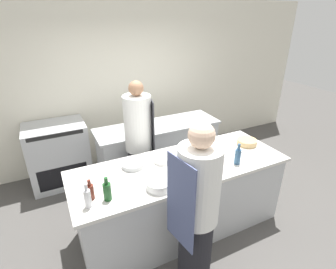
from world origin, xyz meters
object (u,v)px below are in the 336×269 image
(cup, at_px, (186,148))
(bowl_wooden_salad, at_px, (247,142))
(bottle_wine, at_px, (107,191))
(bowl_prep_small, at_px, (133,165))
(bottle_sauce, at_px, (238,156))
(oven_range, at_px, (59,154))
(bottle_vinegar, at_px, (90,191))
(bowl_ceramic_blue, at_px, (159,185))
(chef_at_prep_near, at_px, (197,213))
(bowl_mixing_large, at_px, (162,160))
(bottle_olive_oil, at_px, (212,155))
(chef_at_stove, at_px, (139,144))
(bottle_cooking_oil, at_px, (88,198))

(cup, bearing_deg, bowl_wooden_salad, -14.14)
(bottle_wine, relative_size, bowl_prep_small, 0.96)
(bottle_sauce, bearing_deg, bottle_wine, 178.89)
(bowl_wooden_salad, bearing_deg, bottle_sauce, -143.27)
(oven_range, distance_m, bottle_vinegar, 1.98)
(bowl_wooden_salad, bearing_deg, bowl_ceramic_blue, -166.27)
(chef_at_prep_near, xyz_separation_m, bowl_prep_small, (-0.28, 0.96, 0.06))
(bottle_sauce, distance_m, cup, 0.67)
(bowl_mixing_large, distance_m, bowl_prep_small, 0.35)
(oven_range, xyz_separation_m, bottle_olive_oil, (1.59, -1.89, 0.54))
(oven_range, relative_size, bowl_prep_small, 3.97)
(chef_at_stove, height_order, bowl_wooden_salad, chef_at_stove)
(chef_at_prep_near, height_order, bowl_wooden_salad, chef_at_prep_near)
(chef_at_prep_near, height_order, bottle_olive_oil, chef_at_prep_near)
(bottle_wine, height_order, bowl_mixing_large, bottle_wine)
(bottle_vinegar, height_order, bottle_wine, bottle_wine)
(bottle_sauce, relative_size, bowl_mixing_large, 1.55)
(oven_range, distance_m, bowl_prep_small, 1.76)
(oven_range, height_order, bottle_vinegar, bottle_vinegar)
(bowl_ceramic_blue, distance_m, cup, 0.87)
(bottle_sauce, distance_m, bowl_prep_small, 1.24)
(bottle_cooking_oil, relative_size, bowl_ceramic_blue, 0.97)
(bottle_wine, distance_m, bottle_cooking_oil, 0.19)
(bowl_ceramic_blue, bearing_deg, bottle_wine, 173.64)
(oven_range, height_order, chef_at_prep_near, chef_at_prep_near)
(bottle_vinegar, bearing_deg, chef_at_stove, 48.34)
(bottle_wine, bearing_deg, bowl_mixing_large, 27.51)
(bottle_sauce, distance_m, bowl_mixing_large, 0.90)
(bowl_ceramic_blue, bearing_deg, bowl_wooden_salad, 13.73)
(bowl_mixing_large, xyz_separation_m, bowl_prep_small, (-0.34, 0.06, -0.00))
(bottle_vinegar, distance_m, bottle_sauce, 1.69)
(bottle_olive_oil, distance_m, bottle_wine, 1.27)
(bowl_ceramic_blue, distance_m, bowl_wooden_salad, 1.53)
(bottle_vinegar, xyz_separation_m, bottle_wine, (0.14, -0.08, 0.01))
(bottle_wine, bearing_deg, bowl_prep_small, 47.87)
(bowl_prep_small, distance_m, bowl_ceramic_blue, 0.52)
(bottle_vinegar, xyz_separation_m, bowl_prep_small, (0.55, 0.37, -0.06))
(bottle_olive_oil, height_order, bowl_mixing_large, bottle_olive_oil)
(bowl_mixing_large, bearing_deg, bowl_prep_small, 169.61)
(chef_at_stove, xyz_separation_m, bowl_mixing_large, (0.04, -0.65, 0.06))
(oven_range, xyz_separation_m, bottle_sauce, (1.87, -2.02, 0.53))
(bottle_wine, xyz_separation_m, bottle_sauce, (1.55, -0.03, 0.01))
(bottle_vinegar, height_order, cup, bottle_vinegar)
(oven_range, bearing_deg, bottle_olive_oil, -50.03)
(bottle_olive_oil, height_order, bowl_prep_small, bottle_olive_oil)
(oven_range, xyz_separation_m, bowl_wooden_salad, (2.32, -1.68, 0.46))
(chef_at_prep_near, height_order, bowl_prep_small, chef_at_prep_near)
(bottle_sauce, bearing_deg, bowl_mixing_large, 152.06)
(bottle_sauce, height_order, bowl_ceramic_blue, bottle_sauce)
(oven_range, xyz_separation_m, chef_at_prep_near, (1.01, -2.49, 0.39))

